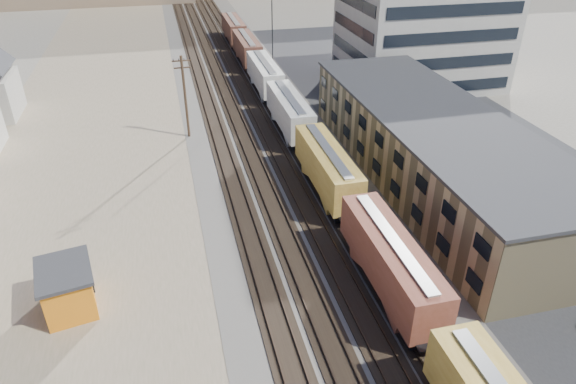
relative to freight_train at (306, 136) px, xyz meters
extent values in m
cube|color=#4C4742|center=(-3.80, 17.28, -2.76)|extent=(18.00, 200.00, 0.06)
cube|color=#72694E|center=(-23.80, 7.28, -2.78)|extent=(24.00, 180.00, 0.03)
cube|color=#232326|center=(18.20, 2.28, -2.77)|extent=(26.00, 120.00, 0.04)
cube|color=black|center=(-8.80, 17.28, -2.69)|extent=(2.60, 200.00, 0.08)
cube|color=#38281E|center=(-9.52, 17.28, -2.57)|extent=(0.08, 200.00, 0.16)
cube|color=#38281E|center=(-8.08, 17.28, -2.57)|extent=(0.08, 200.00, 0.16)
cube|color=black|center=(-5.80, 17.28, -2.69)|extent=(2.60, 200.00, 0.08)
cube|color=#38281E|center=(-6.52, 17.28, -2.57)|extent=(0.08, 200.00, 0.16)
cube|color=#38281E|center=(-5.08, 17.28, -2.57)|extent=(0.08, 200.00, 0.16)
cube|color=black|center=(-2.80, 17.28, -2.69)|extent=(2.60, 200.00, 0.08)
cube|color=#38281E|center=(-3.52, 17.28, -2.57)|extent=(0.08, 200.00, 0.16)
cube|color=#38281E|center=(-2.08, 17.28, -2.57)|extent=(0.08, 200.00, 0.16)
cube|color=black|center=(0.00, 17.28, -2.69)|extent=(2.60, 200.00, 0.08)
cube|color=#38281E|center=(-0.72, 17.28, -2.57)|extent=(0.08, 200.00, 0.16)
cube|color=#38281E|center=(0.72, 17.28, -2.57)|extent=(0.08, 200.00, 0.16)
cube|color=black|center=(0.00, -27.88, -2.04)|extent=(2.20, 2.20, 0.90)
cube|color=black|center=(0.00, -17.73, -2.04)|extent=(2.20, 2.20, 0.90)
cube|color=brown|center=(0.00, -22.80, 0.11)|extent=(3.00, 13.34, 3.40)
cube|color=#B7B7B2|center=(0.00, -22.80, 1.89)|extent=(0.90, 12.33, 0.16)
cube|color=black|center=(0.00, -12.68, -2.04)|extent=(2.20, 2.20, 0.90)
cube|color=black|center=(0.00, -2.53, -2.04)|extent=(2.20, 2.20, 0.90)
cube|color=#B2872F|center=(0.00, -7.60, 0.11)|extent=(3.00, 13.34, 3.40)
cube|color=#B7B7B2|center=(0.00, -7.60, 1.89)|extent=(0.90, 12.33, 0.16)
cube|color=black|center=(0.00, 2.52, -2.04)|extent=(2.20, 2.20, 0.90)
cube|color=black|center=(0.00, 12.67, -2.04)|extent=(2.20, 2.20, 0.90)
cube|color=#B1B0A6|center=(0.00, 7.60, 0.11)|extent=(3.00, 13.34, 3.40)
cube|color=#B7B7B2|center=(0.00, 7.60, 1.89)|extent=(0.90, 12.33, 0.16)
cube|color=black|center=(0.00, 17.73, -2.04)|extent=(2.20, 2.20, 0.90)
cube|color=black|center=(0.00, 27.87, -2.04)|extent=(2.20, 2.20, 0.90)
cube|color=#B1B0A6|center=(0.00, 22.80, 0.11)|extent=(3.00, 13.34, 3.40)
cube|color=#B7B7B2|center=(0.00, 22.80, 1.89)|extent=(0.90, 12.33, 0.16)
cube|color=black|center=(0.00, 32.92, -2.04)|extent=(2.20, 2.20, 0.90)
cube|color=black|center=(0.00, 43.07, -2.04)|extent=(2.20, 2.20, 0.90)
cube|color=#4F3022|center=(0.00, 38.00, 0.11)|extent=(3.00, 13.34, 3.40)
cube|color=#B7B7B2|center=(0.00, 38.00, 1.89)|extent=(0.90, 12.32, 0.16)
cube|color=black|center=(0.00, 48.12, -2.04)|extent=(2.20, 2.20, 0.90)
cube|color=black|center=(0.00, 58.27, -2.04)|extent=(2.20, 2.20, 0.90)
cube|color=#4F3022|center=(0.00, 53.20, 0.11)|extent=(3.00, 13.34, 3.40)
cube|color=#B7B7B2|center=(0.00, 53.20, 1.89)|extent=(0.90, 12.32, 0.16)
cube|color=tan|center=(11.20, -7.72, 0.71)|extent=(12.00, 40.00, 7.00)
cube|color=#2D2D30|center=(11.20, -7.72, 4.31)|extent=(12.40, 40.40, 0.30)
cube|color=black|center=(5.15, -7.72, -0.59)|extent=(0.12, 36.00, 1.20)
cube|color=black|center=(5.15, -7.72, 2.41)|extent=(0.12, 36.00, 1.20)
cube|color=#9E998E|center=(24.20, 22.28, 6.21)|extent=(22.00, 18.00, 18.00)
cube|color=black|center=(13.15, 22.28, 6.21)|extent=(0.12, 16.00, 16.00)
cube|color=black|center=(24.20, 13.23, 6.21)|extent=(20.00, 0.12, 16.00)
cylinder|color=#382619|center=(-12.30, 9.28, 2.21)|extent=(0.32, 0.32, 10.00)
cube|color=#382619|center=(-12.30, 9.28, 6.61)|extent=(2.20, 0.14, 0.14)
cube|color=#382619|center=(-12.30, 9.28, 5.81)|extent=(1.90, 0.14, 0.14)
cylinder|color=black|center=(-11.70, 9.28, 6.76)|extent=(0.08, 0.08, 0.22)
cylinder|color=black|center=(2.20, 27.28, 6.21)|extent=(0.16, 0.16, 18.00)
cube|color=orange|center=(-22.84, -19.12, -1.17)|extent=(4.00, 4.85, 3.24)
cube|color=#2D2D30|center=(-22.84, -19.12, 0.56)|extent=(4.50, 5.36, 0.27)
cube|color=black|center=(-21.20, -18.81, -1.06)|extent=(0.31, 1.08, 1.08)
imported|color=navy|center=(16.19, 4.62, -2.02)|extent=(6.15, 4.93, 1.55)
imported|color=silver|center=(27.69, 20.90, -2.02)|extent=(2.49, 4.77, 1.55)
camera|label=1|loc=(-14.36, -49.86, 23.14)|focal=32.00mm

